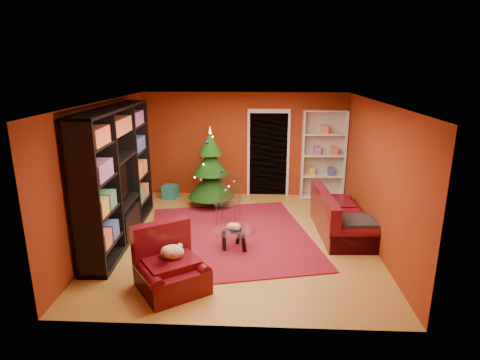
{
  "coord_description": "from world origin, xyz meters",
  "views": [
    {
      "loc": [
        0.37,
        -7.16,
        3.22
      ],
      "look_at": [
        0.0,
        0.4,
        1.05
      ],
      "focal_mm": 30.0,
      "sensor_mm": 36.0,
      "label": 1
    }
  ],
  "objects_px": {
    "white_bookshelf": "(323,155)",
    "acrylic_chair": "(228,202)",
    "gift_box_teal": "(170,192)",
    "gift_box_red": "(198,192)",
    "sofa": "(342,213)",
    "media_unit": "(117,175)",
    "christmas_tree": "(211,168)",
    "armchair": "(171,266)",
    "gift_box_green": "(223,199)",
    "dog": "(173,252)",
    "coffee_table": "(235,239)",
    "rug": "(231,236)"
  },
  "relations": [
    {
      "from": "gift_box_green",
      "to": "dog",
      "type": "xyz_separation_m",
      "value": [
        -0.4,
        -3.79,
        0.44
      ]
    },
    {
      "from": "gift_box_green",
      "to": "coffee_table",
      "type": "distance_m",
      "value": 2.51
    },
    {
      "from": "christmas_tree",
      "to": "gift_box_green",
      "type": "relative_size",
      "value": 7.14
    },
    {
      "from": "christmas_tree",
      "to": "gift_box_red",
      "type": "relative_size",
      "value": 9.89
    },
    {
      "from": "coffee_table",
      "to": "acrylic_chair",
      "type": "xyz_separation_m",
      "value": [
        -0.23,
        1.24,
        0.27
      ]
    },
    {
      "from": "gift_box_red",
      "to": "acrylic_chair",
      "type": "distance_m",
      "value": 2.06
    },
    {
      "from": "gift_box_teal",
      "to": "gift_box_red",
      "type": "bearing_deg",
      "value": 17.05
    },
    {
      "from": "sofa",
      "to": "coffee_table",
      "type": "xyz_separation_m",
      "value": [
        -2.06,
        -0.85,
        -0.23
      ]
    },
    {
      "from": "gift_box_green",
      "to": "dog",
      "type": "bearing_deg",
      "value": -96.07
    },
    {
      "from": "christmas_tree",
      "to": "gift_box_red",
      "type": "bearing_deg",
      "value": 121.05
    },
    {
      "from": "white_bookshelf",
      "to": "coffee_table",
      "type": "relative_size",
      "value": 2.94
    },
    {
      "from": "armchair",
      "to": "acrylic_chair",
      "type": "relative_size",
      "value": 1.04
    },
    {
      "from": "media_unit",
      "to": "dog",
      "type": "distance_m",
      "value": 2.34
    },
    {
      "from": "white_bookshelf",
      "to": "acrylic_chair",
      "type": "distance_m",
      "value": 2.95
    },
    {
      "from": "media_unit",
      "to": "gift_box_teal",
      "type": "distance_m",
      "value": 2.67
    },
    {
      "from": "white_bookshelf",
      "to": "christmas_tree",
      "type": "bearing_deg",
      "value": -164.38
    },
    {
      "from": "white_bookshelf",
      "to": "armchair",
      "type": "relative_size",
      "value": 2.29
    },
    {
      "from": "rug",
      "to": "media_unit",
      "type": "distance_m",
      "value": 2.45
    },
    {
      "from": "christmas_tree",
      "to": "armchair",
      "type": "height_order",
      "value": "christmas_tree"
    },
    {
      "from": "acrylic_chair",
      "to": "white_bookshelf",
      "type": "bearing_deg",
      "value": 50.64
    },
    {
      "from": "gift_box_green",
      "to": "gift_box_red",
      "type": "relative_size",
      "value": 1.38
    },
    {
      "from": "gift_box_teal",
      "to": "gift_box_green",
      "type": "relative_size",
      "value": 1.25
    },
    {
      "from": "media_unit",
      "to": "sofa",
      "type": "bearing_deg",
      "value": 3.34
    },
    {
      "from": "christmas_tree",
      "to": "coffee_table",
      "type": "bearing_deg",
      "value": -72.88
    },
    {
      "from": "rug",
      "to": "white_bookshelf",
      "type": "relative_size",
      "value": 1.55
    },
    {
      "from": "gift_box_teal",
      "to": "dog",
      "type": "bearing_deg",
      "value": -77.0
    },
    {
      "from": "christmas_tree",
      "to": "dog",
      "type": "xyz_separation_m",
      "value": [
        -0.13,
        -3.64,
        -0.36
      ]
    },
    {
      "from": "christmas_tree",
      "to": "armchair",
      "type": "bearing_deg",
      "value": -92.24
    },
    {
      "from": "media_unit",
      "to": "gift_box_red",
      "type": "height_order",
      "value": "media_unit"
    },
    {
      "from": "gift_box_green",
      "to": "gift_box_red",
      "type": "xyz_separation_m",
      "value": [
        -0.7,
        0.57,
        -0.04
      ]
    },
    {
      "from": "gift_box_red",
      "to": "media_unit",
      "type": "bearing_deg",
      "value": -112.69
    },
    {
      "from": "christmas_tree",
      "to": "gift_box_red",
      "type": "height_order",
      "value": "christmas_tree"
    },
    {
      "from": "gift_box_red",
      "to": "gift_box_teal",
      "type": "bearing_deg",
      "value": -162.95
    },
    {
      "from": "media_unit",
      "to": "gift_box_red",
      "type": "xyz_separation_m",
      "value": [
        1.09,
        2.6,
        -1.15
      ]
    },
    {
      "from": "armchair",
      "to": "dog",
      "type": "relative_size",
      "value": 2.46
    },
    {
      "from": "rug",
      "to": "gift_box_green",
      "type": "relative_size",
      "value": 13.03
    },
    {
      "from": "coffee_table",
      "to": "acrylic_chair",
      "type": "height_order",
      "value": "acrylic_chair"
    },
    {
      "from": "media_unit",
      "to": "sofa",
      "type": "distance_m",
      "value": 4.39
    },
    {
      "from": "gift_box_teal",
      "to": "acrylic_chair",
      "type": "distance_m",
      "value": 2.27
    },
    {
      "from": "dog",
      "to": "gift_box_red",
      "type": "bearing_deg",
      "value": 59.03
    },
    {
      "from": "rug",
      "to": "gift_box_red",
      "type": "bearing_deg",
      "value": 112.48
    },
    {
      "from": "rug",
      "to": "armchair",
      "type": "xyz_separation_m",
      "value": [
        -0.73,
        -1.97,
        0.38
      ]
    },
    {
      "from": "gift_box_red",
      "to": "sofa",
      "type": "xyz_separation_m",
      "value": [
        3.21,
        -2.19,
        0.33
      ]
    },
    {
      "from": "sofa",
      "to": "gift_box_teal",
      "type": "bearing_deg",
      "value": 60.06
    },
    {
      "from": "white_bookshelf",
      "to": "gift_box_green",
      "type": "bearing_deg",
      "value": -165.97
    },
    {
      "from": "christmas_tree",
      "to": "white_bookshelf",
      "type": "relative_size",
      "value": 0.85
    },
    {
      "from": "gift_box_green",
      "to": "coffee_table",
      "type": "xyz_separation_m",
      "value": [
        0.44,
        -2.47,
        0.07
      ]
    },
    {
      "from": "gift_box_green",
      "to": "white_bookshelf",
      "type": "xyz_separation_m",
      "value": [
        2.43,
        0.62,
        0.96
      ]
    },
    {
      "from": "media_unit",
      "to": "white_bookshelf",
      "type": "bearing_deg",
      "value": 29.89
    },
    {
      "from": "sofa",
      "to": "media_unit",
      "type": "bearing_deg",
      "value": 92.78
    }
  ]
}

